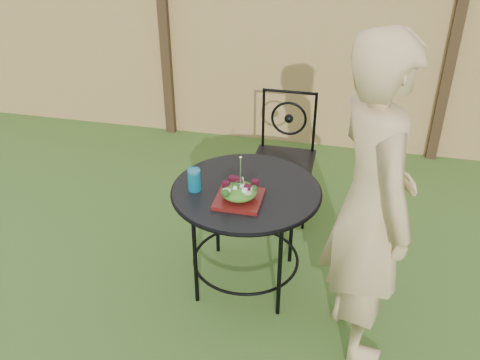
{
  "coord_description": "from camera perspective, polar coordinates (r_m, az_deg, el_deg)",
  "views": [
    {
      "loc": [
        0.52,
        -2.63,
        2.44
      ],
      "look_at": [
        -0.1,
        0.11,
        0.75
      ],
      "focal_mm": 40.0,
      "sensor_mm": 36.0,
      "label": 1
    }
  ],
  "objects": [
    {
      "name": "salad",
      "position": [
        3.1,
        -0.11,
        -1.23
      ],
      "size": [
        0.21,
        0.21,
        0.08
      ],
      "primitive_type": "ellipsoid",
      "color": "#235614",
      "rests_on": "salad_plate"
    },
    {
      "name": "patio_chair",
      "position": [
        4.14,
        4.78,
        2.95
      ],
      "size": [
        0.46,
        0.46,
        0.95
      ],
      "color": "black",
      "rests_on": "ground"
    },
    {
      "name": "fork",
      "position": [
        3.03,
        0.07,
        0.83
      ],
      "size": [
        0.01,
        0.01,
        0.18
      ],
      "primitive_type": "cylinder",
      "color": "silver",
      "rests_on": "salad"
    },
    {
      "name": "drinking_glass",
      "position": [
        3.21,
        -4.9,
        0.01
      ],
      "size": [
        0.08,
        0.08,
        0.14
      ],
      "primitive_type": "cylinder",
      "color": "#0B6580",
      "rests_on": "patio_table"
    },
    {
      "name": "ground",
      "position": [
        3.63,
        1.23,
        -11.3
      ],
      "size": [
        60.0,
        60.0,
        0.0
      ],
      "primitive_type": "plane",
      "color": "#254A17",
      "rests_on": "ground"
    },
    {
      "name": "fence",
      "position": [
        5.08,
        6.55,
        13.72
      ],
      "size": [
        8.0,
        0.12,
        1.9
      ],
      "color": "tan",
      "rests_on": "ground"
    },
    {
      "name": "diner",
      "position": [
        2.81,
        13.78,
        -2.77
      ],
      "size": [
        0.66,
        0.79,
        1.85
      ],
      "primitive_type": "imported",
      "rotation": [
        0.0,
        0.0,
        1.96
      ],
      "color": "tan",
      "rests_on": "ground"
    },
    {
      "name": "salad_plate",
      "position": [
        3.13,
        -0.11,
        -2.04
      ],
      "size": [
        0.27,
        0.27,
        0.02
      ],
      "primitive_type": "cube",
      "color": "#49120A",
      "rests_on": "patio_table"
    },
    {
      "name": "patio_table",
      "position": [
        3.32,
        0.66,
        -2.97
      ],
      "size": [
        0.92,
        0.92,
        0.72
      ],
      "color": "black",
      "rests_on": "ground"
    }
  ]
}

